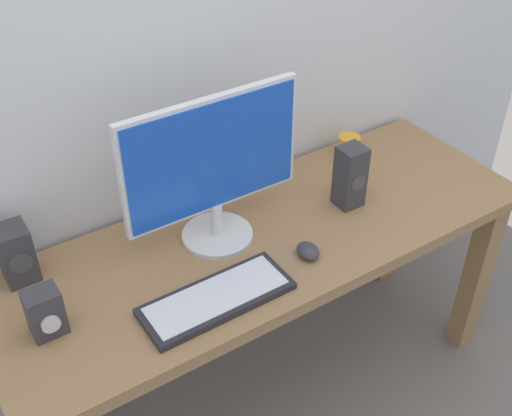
% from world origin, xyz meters
% --- Properties ---
extents(ground_plane, '(6.00, 6.00, 0.00)m').
position_xyz_m(ground_plane, '(0.00, 0.00, 0.00)').
color(ground_plane, slate).
extents(desk, '(1.76, 0.62, 0.77)m').
position_xyz_m(desk, '(0.00, 0.00, 0.64)').
color(desk, '#936D47').
rests_on(desk, ground_plane).
extents(monitor, '(0.57, 0.22, 0.48)m').
position_xyz_m(monitor, '(-0.14, 0.08, 1.03)').
color(monitor, silver).
rests_on(monitor, desk).
extents(keyboard_primary, '(0.43, 0.17, 0.02)m').
position_xyz_m(keyboard_primary, '(-0.28, -0.17, 0.78)').
color(keyboard_primary, '#232328').
rests_on(keyboard_primary, desk).
extents(mouse, '(0.07, 0.09, 0.04)m').
position_xyz_m(mouse, '(0.05, -0.15, 0.79)').
color(mouse, '#333338').
rests_on(mouse, desk).
extents(speaker_right, '(0.08, 0.08, 0.22)m').
position_xyz_m(speaker_right, '(0.32, -0.01, 0.87)').
color(speaker_right, '#333338').
rests_on(speaker_right, desk).
extents(speaker_left, '(0.09, 0.10, 0.18)m').
position_xyz_m(speaker_left, '(-0.70, 0.23, 0.85)').
color(speaker_left, '#333338').
rests_on(speaker_left, desk).
extents(audio_controller, '(0.09, 0.08, 0.14)m').
position_xyz_m(audio_controller, '(-0.71, -0.02, 0.83)').
color(audio_controller, '#333338').
rests_on(audio_controller, desk).
extents(coffee_mug, '(0.08, 0.08, 0.08)m').
position_xyz_m(coffee_mug, '(0.51, 0.22, 0.81)').
color(coffee_mug, orange).
rests_on(coffee_mug, desk).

